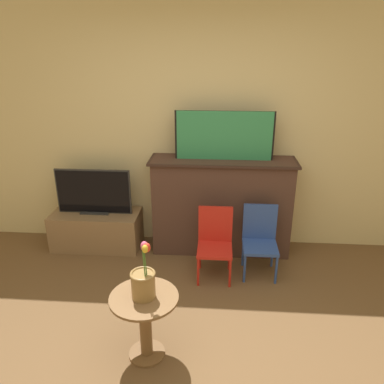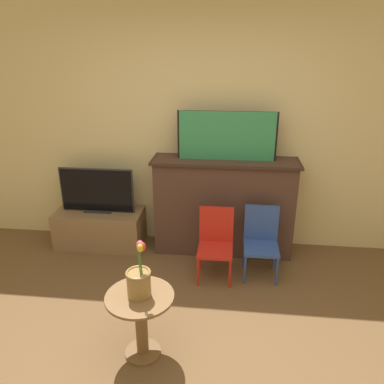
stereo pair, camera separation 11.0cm
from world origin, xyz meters
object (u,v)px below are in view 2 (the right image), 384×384
Objects in this scene: chair_blue at (261,238)px; vase_tulips at (139,280)px; painting at (227,136)px; chair_red at (216,240)px; tv_monitor at (97,191)px.

chair_blue is 1.54m from vase_tulips.
painting is 1.45× the size of chair_red.
painting reaches higher than chair_blue.
painting reaches higher than tv_monitor.
vase_tulips is (-0.55, -1.64, -0.66)m from painting.
painting reaches higher than chair_red.
painting is 1.23× the size of tv_monitor.
tv_monitor is 1.90× the size of vase_tulips.
vase_tulips is (-0.92, -1.20, 0.26)m from chair_blue.
vase_tulips is (0.87, -1.59, -0.01)m from tv_monitor.
chair_red is at bearing -19.49° from tv_monitor.
chair_red is at bearing -97.16° from painting.
painting is at bearing 131.01° from chair_blue.
chair_red is at bearing -168.88° from chair_blue.
vase_tulips reaches higher than chair_blue.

